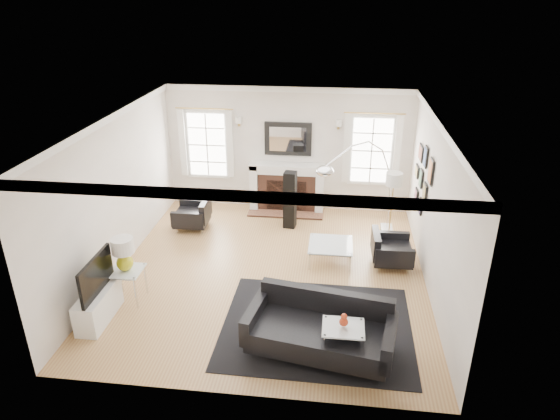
# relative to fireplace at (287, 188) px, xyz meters

# --- Properties ---
(floor) EXTENTS (6.00, 6.00, 0.00)m
(floor) POSITION_rel_fireplace_xyz_m (0.00, -2.79, -0.54)
(floor) COLOR #A36E44
(floor) RESTS_ON ground
(back_wall) EXTENTS (5.50, 0.04, 2.80)m
(back_wall) POSITION_rel_fireplace_xyz_m (0.00, 0.21, 0.86)
(back_wall) COLOR silver
(back_wall) RESTS_ON floor
(front_wall) EXTENTS (5.50, 0.04, 2.80)m
(front_wall) POSITION_rel_fireplace_xyz_m (0.00, -5.79, 0.86)
(front_wall) COLOR silver
(front_wall) RESTS_ON floor
(left_wall) EXTENTS (0.04, 6.00, 2.80)m
(left_wall) POSITION_rel_fireplace_xyz_m (-2.75, -2.79, 0.86)
(left_wall) COLOR silver
(left_wall) RESTS_ON floor
(right_wall) EXTENTS (0.04, 6.00, 2.80)m
(right_wall) POSITION_rel_fireplace_xyz_m (2.75, -2.79, 0.86)
(right_wall) COLOR silver
(right_wall) RESTS_ON floor
(ceiling) EXTENTS (5.50, 6.00, 0.02)m
(ceiling) POSITION_rel_fireplace_xyz_m (0.00, -2.79, 2.26)
(ceiling) COLOR white
(ceiling) RESTS_ON back_wall
(crown_molding) EXTENTS (5.50, 6.00, 0.12)m
(crown_molding) POSITION_rel_fireplace_xyz_m (0.00, -2.79, 2.20)
(crown_molding) COLOR white
(crown_molding) RESTS_ON back_wall
(fireplace) EXTENTS (1.70, 0.69, 1.11)m
(fireplace) POSITION_rel_fireplace_xyz_m (0.00, 0.00, 0.00)
(fireplace) COLOR white
(fireplace) RESTS_ON floor
(mantel_mirror) EXTENTS (1.05, 0.07, 0.75)m
(mantel_mirror) POSITION_rel_fireplace_xyz_m (0.00, 0.16, 1.11)
(mantel_mirror) COLOR black
(mantel_mirror) RESTS_ON back_wall
(window_left) EXTENTS (1.24, 0.15, 1.62)m
(window_left) POSITION_rel_fireplace_xyz_m (-1.85, 0.16, 0.92)
(window_left) COLOR white
(window_left) RESTS_ON back_wall
(window_right) EXTENTS (1.24, 0.15, 1.62)m
(window_right) POSITION_rel_fireplace_xyz_m (1.85, 0.16, 0.92)
(window_right) COLOR white
(window_right) RESTS_ON back_wall
(gallery_wall) EXTENTS (0.04, 1.73, 1.29)m
(gallery_wall) POSITION_rel_fireplace_xyz_m (2.72, -1.50, 0.99)
(gallery_wall) COLOR black
(gallery_wall) RESTS_ON right_wall
(tv_unit) EXTENTS (0.35, 1.00, 1.09)m
(tv_unit) POSITION_rel_fireplace_xyz_m (-2.44, -4.49, -0.21)
(tv_unit) COLOR white
(tv_unit) RESTS_ON floor
(area_rug) EXTENTS (2.89, 2.41, 0.01)m
(area_rug) POSITION_rel_fireplace_xyz_m (0.92, -4.28, -0.54)
(area_rug) COLOR black
(area_rug) RESTS_ON floor
(sofa) EXTENTS (2.17, 1.27, 0.67)m
(sofa) POSITION_rel_fireplace_xyz_m (0.99, -4.81, -0.18)
(sofa) COLOR black
(sofa) RESTS_ON floor
(armchair_left) EXTENTS (0.73, 0.80, 0.53)m
(armchair_left) POSITION_rel_fireplace_xyz_m (-1.86, -1.17, -0.25)
(armchair_left) COLOR black
(armchair_left) RESTS_ON floor
(armchair_right) EXTENTS (0.74, 0.82, 0.54)m
(armchair_right) POSITION_rel_fireplace_xyz_m (2.15, -2.27, -0.24)
(armchair_right) COLOR black
(armchair_right) RESTS_ON floor
(coffee_table) EXTENTS (0.81, 0.81, 0.36)m
(coffee_table) POSITION_rel_fireplace_xyz_m (1.06, -2.25, -0.21)
(coffee_table) COLOR silver
(coffee_table) RESTS_ON floor
(side_table_left) EXTENTS (0.52, 0.52, 0.57)m
(side_table_left) POSITION_rel_fireplace_xyz_m (-2.20, -3.92, -0.08)
(side_table_left) COLOR silver
(side_table_left) RESTS_ON floor
(nesting_table) EXTENTS (0.56, 0.47, 0.62)m
(nesting_table) POSITION_rel_fireplace_xyz_m (1.30, -5.05, -0.05)
(nesting_table) COLOR silver
(nesting_table) RESTS_ON floor
(gourd_lamp) EXTENTS (0.36, 0.36, 0.57)m
(gourd_lamp) POSITION_rel_fireplace_xyz_m (-2.20, -3.92, 0.35)
(gourd_lamp) COLOR gold
(gourd_lamp) RESTS_ON side_table_left
(orange_vase) EXTENTS (0.12, 0.12, 0.19)m
(orange_vase) POSITION_rel_fireplace_xyz_m (1.30, -5.05, 0.18)
(orange_vase) COLOR #B93517
(orange_vase) RESTS_ON nesting_table
(arc_floor_lamp) EXTENTS (1.58, 1.46, 2.23)m
(arc_floor_lamp) POSITION_rel_fireplace_xyz_m (1.55, -1.59, 0.66)
(arc_floor_lamp) COLOR silver
(arc_floor_lamp) RESTS_ON floor
(stick_floor_lamp) EXTENTS (0.31, 0.31, 1.54)m
(stick_floor_lamp) POSITION_rel_fireplace_xyz_m (2.20, -1.48, 0.79)
(stick_floor_lamp) COLOR gold
(stick_floor_lamp) RESTS_ON floor
(speaker_tower) EXTENTS (0.28, 0.28, 1.25)m
(speaker_tower) POSITION_rel_fireplace_xyz_m (0.16, -0.87, 0.08)
(speaker_tower) COLOR black
(speaker_tower) RESTS_ON floor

